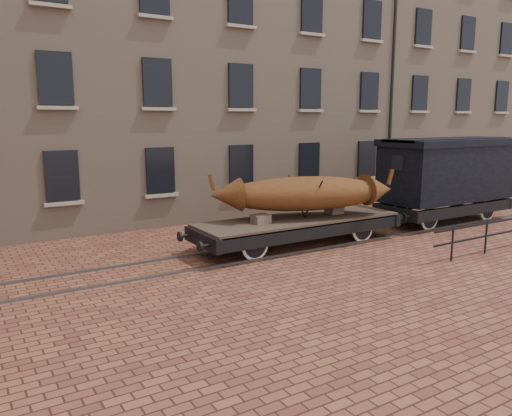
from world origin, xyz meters
TOP-DOWN VIEW (x-y plane):
  - ground at (0.00, 0.00)m, footprint 90.00×90.00m
  - warehouse_cream at (3.00, 9.99)m, footprint 40.00×10.19m
  - rail_track at (0.00, 0.00)m, footprint 30.00×1.52m
  - flatcar_wagon at (0.30, -0.00)m, footprint 7.83×2.12m
  - iron_boat at (0.51, 0.00)m, footprint 6.20×3.29m
  - goods_van at (7.54, 0.00)m, footprint 6.48×2.36m

SIDE VIEW (x-z plane):
  - ground at x=0.00m, z-range 0.00..0.00m
  - rail_track at x=0.00m, z-range 0.00..0.06m
  - flatcar_wagon at x=0.30m, z-range 0.15..1.33m
  - iron_boat at x=0.51m, z-range 0.96..2.47m
  - goods_van at x=7.54m, z-range 0.42..3.78m
  - warehouse_cream at x=3.00m, z-range 0.00..14.00m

